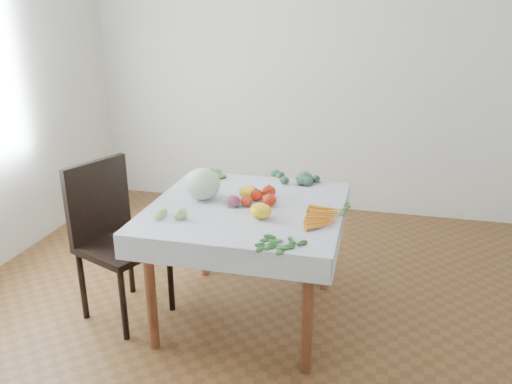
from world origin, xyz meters
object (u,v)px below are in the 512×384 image
chair (112,230)px  heirloom_back (249,192)px  table (247,221)px  carrot_bunch (326,217)px  cabbage (203,184)px

chair → heirloom_back: bearing=16.9°
table → chair: 0.84m
table → chair: bearing=-171.1°
carrot_bunch → cabbage: bearing=169.2°
chair → heirloom_back: (0.81, 0.25, 0.23)m
carrot_bunch → table: bearing=168.0°
heirloom_back → carrot_bunch: heirloom_back is taller
carrot_bunch → heirloom_back: bearing=156.3°
table → cabbage: size_ratio=4.67×
chair → carrot_bunch: size_ratio=2.93×
cabbage → carrot_bunch: cabbage is taller
heirloom_back → table: bearing=-81.2°
cabbage → heirloom_back: (0.27, 0.07, -0.06)m
chair → heirloom_back: 0.88m
chair → carrot_bunch: chair is taller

